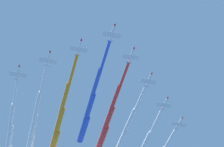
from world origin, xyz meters
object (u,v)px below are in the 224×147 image
object	(u,v)px
jet_lead	(89,109)
jet_starboard_mid	(33,129)
jet_starboard_inner	(59,123)
jet_port_inner	(108,119)
jet_port_mid	(121,142)
jet_starboard_outer	(10,139)

from	to	relation	value
jet_lead	jet_starboard_mid	size ratio (longest dim) A/B	0.96
jet_lead	jet_starboard_inner	world-z (taller)	jet_lead
jet_lead	jet_starboard_mid	bearing A→B (deg)	-68.38
jet_lead	jet_port_inner	size ratio (longest dim) A/B	1.07
jet_port_mid	jet_lead	bearing A→B (deg)	18.00
jet_lead	jet_starboard_outer	xyz separation A→B (m)	(19.26, -48.15, -0.06)
jet_port_mid	jet_starboard_mid	bearing A→B (deg)	-27.35
jet_port_inner	jet_port_mid	bearing A→B (deg)	-152.92
jet_starboard_outer	jet_port_mid	bearing A→B (deg)	143.40
jet_port_inner	jet_starboard_inner	distance (m)	27.15
jet_starboard_inner	jet_port_mid	world-z (taller)	jet_port_mid
jet_lead	jet_starboard_inner	size ratio (longest dim) A/B	0.94
jet_starboard_inner	jet_port_mid	bearing A→B (deg)	167.44
jet_lead	jet_starboard_outer	world-z (taller)	jet_lead
jet_starboard_inner	jet_starboard_mid	world-z (taller)	jet_starboard_mid
jet_starboard_inner	jet_starboard_mid	xyz separation A→B (m)	(7.21, -14.86, 1.59)
jet_lead	jet_starboard_inner	distance (m)	19.70
jet_lead	jet_starboard_mid	xyz separation A→B (m)	(13.31, -33.58, 1.09)
jet_starboard_outer	jet_lead	bearing A→B (deg)	111.80
jet_starboard_mid	jet_starboard_outer	world-z (taller)	jet_starboard_mid
jet_lead	jet_starboard_inner	bearing A→B (deg)	-71.96
jet_starboard_mid	jet_starboard_outer	distance (m)	15.78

